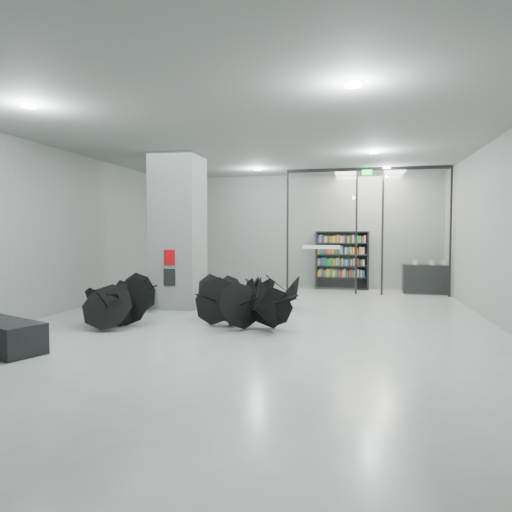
% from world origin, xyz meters
% --- Properties ---
extents(room, '(14.00, 14.02, 4.01)m').
position_xyz_m(room, '(0.00, 0.00, 2.84)').
color(room, gray).
rests_on(room, ground).
extents(column, '(1.20, 1.20, 4.00)m').
position_xyz_m(column, '(-2.50, 2.00, 2.00)').
color(column, slate).
rests_on(column, ground).
extents(fire_cabinet, '(0.28, 0.04, 0.38)m').
position_xyz_m(fire_cabinet, '(-2.50, 1.38, 1.35)').
color(fire_cabinet, '#A50A07').
rests_on(fire_cabinet, column).
extents(info_panel, '(0.30, 0.03, 0.42)m').
position_xyz_m(info_panel, '(-2.50, 1.38, 0.85)').
color(info_panel, black).
rests_on(info_panel, column).
extents(exit_sign, '(0.30, 0.06, 0.15)m').
position_xyz_m(exit_sign, '(2.40, 5.30, 3.82)').
color(exit_sign, '#0CE533').
rests_on(exit_sign, room).
extents(glass_partition, '(5.06, 0.08, 4.00)m').
position_xyz_m(glass_partition, '(2.39, 5.50, 2.18)').
color(glass_partition, silver).
rests_on(glass_partition, ground).
extents(bench, '(1.72, 1.23, 0.51)m').
position_xyz_m(bench, '(-3.66, -2.91, 0.25)').
color(bench, black).
rests_on(bench, ground).
extents(bookshelf, '(1.83, 0.38, 2.01)m').
position_xyz_m(bookshelf, '(1.63, 6.75, 1.01)').
color(bookshelf, black).
rests_on(bookshelf, ground).
extents(shop_counter, '(1.55, 0.63, 0.93)m').
position_xyz_m(shop_counter, '(4.38, 6.17, 0.46)').
color(shop_counter, black).
rests_on(shop_counter, ground).
extents(umbrella_cluster, '(5.22, 4.26, 1.27)m').
position_xyz_m(umbrella_cluster, '(-1.28, 0.51, 0.30)').
color(umbrella_cluster, black).
rests_on(umbrella_cluster, ground).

